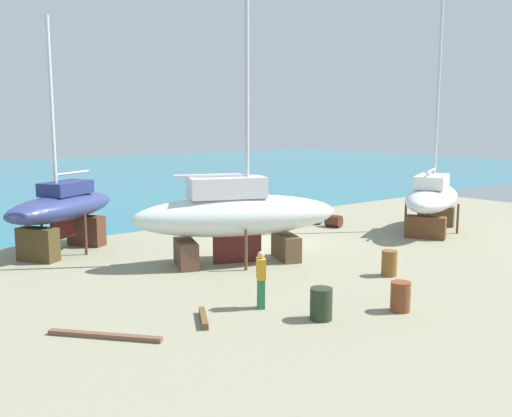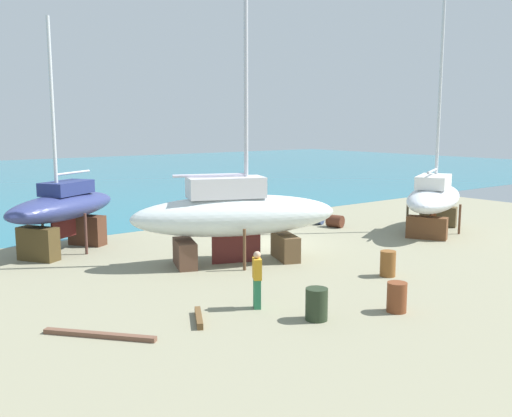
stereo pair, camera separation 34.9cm
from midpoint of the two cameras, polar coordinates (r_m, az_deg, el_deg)
name	(u,v)px [view 1 (the left image)]	position (r m, az deg, el deg)	size (l,w,h in m)	color
ground_plane	(342,262)	(23.12, 8.30, -5.37)	(44.26, 44.26, 0.00)	gray
sea_water	(21,179)	(61.18, -22.78, 2.72)	(138.85, 64.61, 0.01)	teal
sailboat_large_starboard	(236,215)	(22.36, -2.45, -0.62)	(8.57, 5.11, 12.59)	brown
sailboat_mid_port	(432,198)	(30.26, 17.06, 1.06)	(7.87, 5.53, 13.20)	brown
sailboat_far_slipway	(63,210)	(25.60, -19.35, -0.13)	(6.49, 5.10, 9.87)	#4A3A1D
worker	(261,279)	(17.07, -0.08, -7.11)	(0.43, 0.50, 1.77)	#2A764D
barrel_blue_faded	(314,219)	(31.52, 5.52, -1.04)	(0.58, 0.58, 0.91)	#37466C
barrel_tipped_left	(321,304)	(16.33, 5.99, -9.57)	(0.64, 0.64, 0.92)	#24311F
barrel_rust_mid	(389,263)	(21.28, 12.87, -5.41)	(0.56, 0.56, 0.94)	brown
barrel_tipped_center	(334,221)	(30.68, 7.54, -1.26)	(0.67, 0.67, 0.83)	#52291B
barrel_by_slipway	(400,297)	(17.43, 13.84, -8.64)	(0.59, 0.59, 0.90)	brown
timber_long_fore	(105,336)	(15.60, -15.70, -12.29)	(3.13, 0.20, 0.13)	brown
timber_plank_far	(203,318)	(16.30, -5.96, -10.97)	(1.50, 0.17, 0.19)	brown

